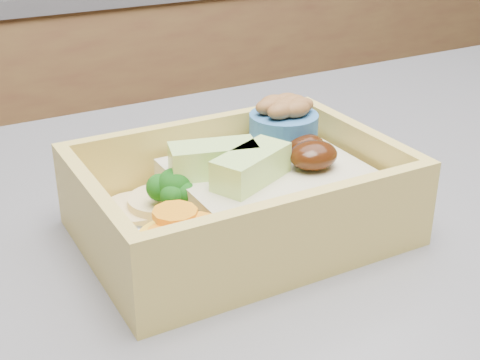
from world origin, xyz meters
TOP-DOWN VIEW (x-y plane):
  - bento_box at (-0.17, 0.05)m, footprint 0.20×0.14m

SIDE VIEW (x-z plane):
  - bento_box at x=-0.17m, z-range 0.91..0.98m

